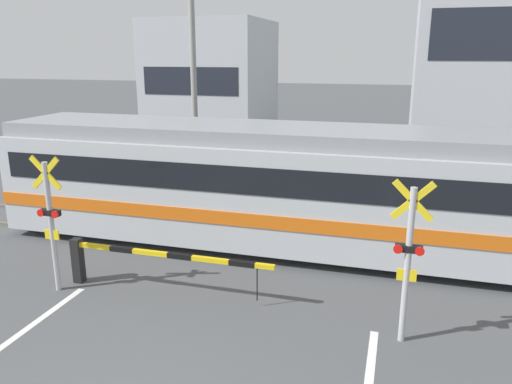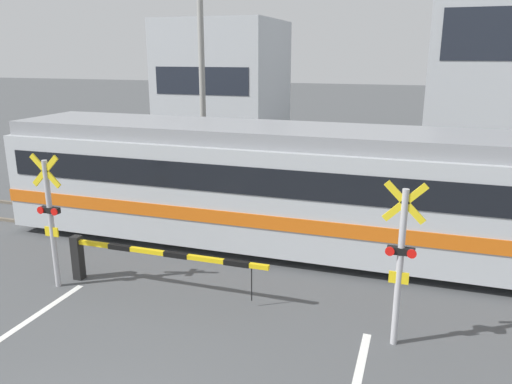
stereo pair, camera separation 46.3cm
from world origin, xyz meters
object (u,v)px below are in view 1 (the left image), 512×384
object	(u,v)px
pedestrian	(278,164)
crossing_barrier_near	(131,258)
crossing_barrier_far	(354,193)
commuter_train	(326,187)
crossing_signal_left	(51,219)
crossing_signal_right	(408,256)

from	to	relation	value
pedestrian	crossing_barrier_near	bearing A→B (deg)	-96.45
crossing_barrier_far	commuter_train	bearing A→B (deg)	-97.92
crossing_barrier_far	crossing_signal_left	distance (m)	8.71
crossing_barrier_near	crossing_barrier_far	world-z (taller)	same
crossing_signal_left	crossing_signal_right	xyz separation A→B (m)	(6.90, 0.00, 0.00)
crossing_barrier_near	crossing_signal_right	xyz separation A→B (m)	(5.41, -0.45, 0.86)
crossing_barrier_far	crossing_signal_right	bearing A→B (deg)	-77.63
crossing_barrier_near	crossing_signal_left	size ratio (longest dim) A/B	1.56
commuter_train	crossing_signal_right	size ratio (longest dim) A/B	5.86
crossing_barrier_far	pedestrian	world-z (taller)	pedestrian
pedestrian	commuter_train	bearing A→B (deg)	-64.87
commuter_train	pedestrian	bearing A→B (deg)	115.13
crossing_barrier_far	crossing_signal_right	size ratio (longest dim) A/B	1.56
commuter_train	crossing_signal_right	bearing A→B (deg)	-63.13
crossing_signal_right	crossing_barrier_near	bearing A→B (deg)	175.26
crossing_barrier_near	crossing_barrier_far	size ratio (longest dim) A/B	1.00
crossing_barrier_far	crossing_signal_left	bearing A→B (deg)	-128.65
crossing_signal_left	crossing_signal_right	bearing A→B (deg)	0.00
commuter_train	crossing_barrier_near	distance (m)	4.91
crossing_barrier_near	crossing_signal_left	xyz separation A→B (m)	(-1.48, -0.45, 0.86)
crossing_barrier_near	commuter_train	bearing A→B (deg)	43.31
crossing_signal_right	crossing_signal_left	bearing A→B (deg)	180.00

